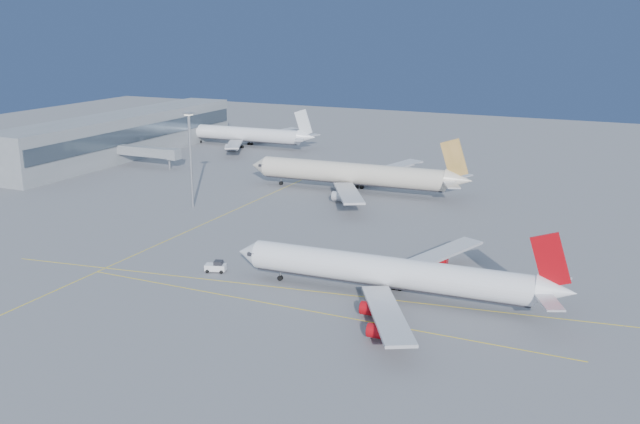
{
  "coord_description": "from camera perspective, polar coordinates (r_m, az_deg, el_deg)",
  "views": [
    {
      "loc": [
        53.93,
        -114.21,
        47.42
      ],
      "look_at": [
        -8.46,
        21.01,
        7.0
      ],
      "focal_mm": 40.0,
      "sensor_mm": 36.0,
      "label": 1
    }
  ],
  "objects": [
    {
      "name": "jet_bridge",
      "position": [
        241.0,
        -13.36,
        4.68
      ],
      "size": [
        23.6,
        3.6,
        6.9
      ],
      "color": "gray",
      "rests_on": "ground"
    },
    {
      "name": "ground",
      "position": [
        134.91,
        -0.48,
        -5.39
      ],
      "size": [
        500.0,
        500.0,
        0.0
      ],
      "primitive_type": "plane",
      "color": "slate",
      "rests_on": "ground"
    },
    {
      "name": "airliner_third",
      "position": [
        275.67,
        -5.93,
        6.19
      ],
      "size": [
        58.14,
        53.71,
        15.62
      ],
      "rotation": [
        0.0,
        0.0,
        0.02
      ],
      "color": "white",
      "rests_on": "ground"
    },
    {
      "name": "taxiway_lines",
      "position": [
        146.61,
        -4.64,
        -3.73
      ],
      "size": [
        118.86,
        140.0,
        0.02
      ],
      "color": "yellow",
      "rests_on": "ground"
    },
    {
      "name": "airliner_etihad",
      "position": [
        201.16,
        2.92,
        3.06
      ],
      "size": [
        65.73,
        60.72,
        17.16
      ],
      "rotation": [
        0.0,
        0.0,
        0.05
      ],
      "color": "beige",
      "rests_on": "ground"
    },
    {
      "name": "light_mast",
      "position": [
        185.16,
        -10.33,
        4.74
      ],
      "size": [
        2.14,
        2.14,
        24.8
      ],
      "color": "gray",
      "rests_on": "ground"
    },
    {
      "name": "terminal",
      "position": [
        264.18,
        -15.42,
        5.95
      ],
      "size": [
        18.4,
        110.0,
        15.0
      ],
      "color": "gray",
      "rests_on": "ground"
    },
    {
      "name": "airliner_virgin",
      "position": [
        125.48,
        5.94,
        -4.88
      ],
      "size": [
        61.07,
        54.86,
        15.07
      ],
      "rotation": [
        0.0,
        0.0,
        0.04
      ],
      "color": "white",
      "rests_on": "ground"
    },
    {
      "name": "pushback_tug",
      "position": [
        139.88,
        -8.31,
        -4.35
      ],
      "size": [
        4.4,
        3.36,
        2.24
      ],
      "rotation": [
        0.0,
        0.0,
        0.3
      ],
      "color": "white",
      "rests_on": "ground"
    }
  ]
}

